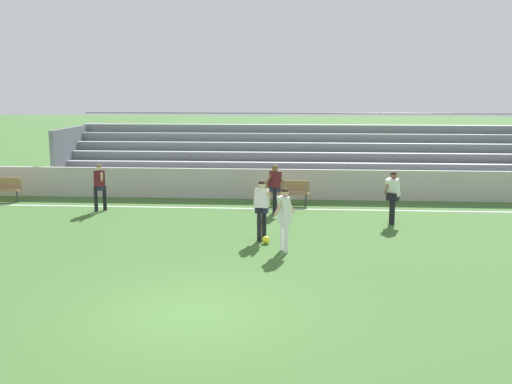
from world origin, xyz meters
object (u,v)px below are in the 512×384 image
(bleacher_stand, at_px, (312,156))
(bench_near_wall_gap, at_px, (285,190))
(soccer_ball, at_px, (266,240))
(player_white_pressing_high, at_px, (262,204))
(player_dark_challenging, at_px, (100,183))
(player_dark_wide_right, at_px, (275,185))
(player_white_trailing_run, at_px, (285,214))
(player_white_deep_cover, at_px, (393,193))

(bleacher_stand, bearing_deg, bench_near_wall_gap, -104.10)
(soccer_ball, bearing_deg, player_white_pressing_high, 107.22)
(player_white_pressing_high, xyz_separation_m, player_dark_challenging, (-5.91, 3.62, -0.04))
(bleacher_stand, height_order, player_dark_wide_right, bleacher_stand)
(bench_near_wall_gap, relative_size, player_white_trailing_run, 1.05)
(soccer_ball, bearing_deg, player_white_trailing_run, -54.60)
(player_dark_wide_right, height_order, soccer_ball, player_dark_wide_right)
(bench_near_wall_gap, distance_m, player_white_trailing_run, 6.43)
(bench_near_wall_gap, relative_size, player_dark_challenging, 1.08)
(soccer_ball, bearing_deg, player_dark_wide_right, 88.86)
(bench_near_wall_gap, distance_m, player_white_pressing_high, 5.24)
(player_white_deep_cover, bearing_deg, player_dark_wide_right, 160.76)
(bench_near_wall_gap, bearing_deg, player_white_trailing_run, -88.75)
(bleacher_stand, xyz_separation_m, player_dark_wide_right, (-1.41, -5.94, -0.34))
(player_white_deep_cover, height_order, player_dark_wide_right, player_dark_wide_right)
(player_white_trailing_run, distance_m, player_dark_wide_right, 4.85)
(player_white_deep_cover, distance_m, player_dark_challenging, 10.02)
(soccer_ball, bearing_deg, player_dark_challenging, 145.98)
(bench_near_wall_gap, relative_size, player_white_deep_cover, 1.07)
(bleacher_stand, relative_size, player_white_deep_cover, 12.88)
(player_white_deep_cover, relative_size, soccer_ball, 7.67)
(bleacher_stand, bearing_deg, player_dark_wide_right, -103.33)
(bleacher_stand, xyz_separation_m, player_white_deep_cover, (2.39, -7.26, -0.34))
(bleacher_stand, height_order, soccer_ball, bleacher_stand)
(player_white_pressing_high, xyz_separation_m, soccer_ball, (0.14, -0.46, -0.91))
(player_white_pressing_high, distance_m, player_dark_wide_right, 3.63)
(player_white_pressing_high, relative_size, player_white_trailing_run, 1.00)
(bench_near_wall_gap, height_order, player_white_trailing_run, player_white_trailing_run)
(bench_near_wall_gap, relative_size, player_white_pressing_high, 1.05)
(player_white_pressing_high, distance_m, soccer_ball, 1.03)
(player_white_trailing_run, distance_m, player_dark_challenging, 8.17)
(bench_near_wall_gap, xyz_separation_m, player_dark_wide_right, (-0.31, -1.57, 0.46))
(player_dark_challenging, bearing_deg, soccer_ball, -34.02)
(player_dark_challenging, bearing_deg, player_dark_wide_right, -0.01)
(player_white_deep_cover, relative_size, player_dark_wide_right, 1.00)
(player_white_trailing_run, relative_size, player_dark_wide_right, 1.01)
(player_white_deep_cover, height_order, player_dark_challenging, player_white_deep_cover)
(player_white_pressing_high, relative_size, soccer_ball, 7.78)
(bleacher_stand, height_order, bench_near_wall_gap, bleacher_stand)
(player_white_pressing_high, bearing_deg, player_dark_wide_right, 86.46)
(player_white_deep_cover, xyz_separation_m, player_dark_wide_right, (-3.79, 1.32, 0.00))
(player_white_pressing_high, bearing_deg, player_white_trailing_run, -60.86)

